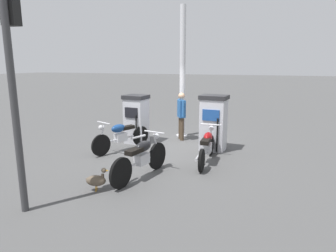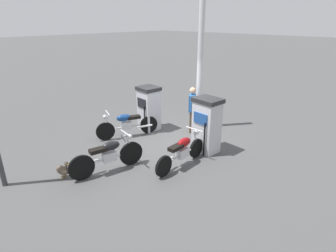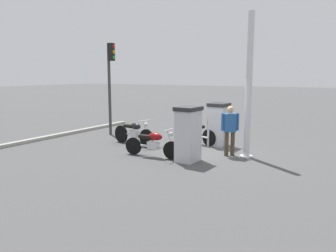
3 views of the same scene
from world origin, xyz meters
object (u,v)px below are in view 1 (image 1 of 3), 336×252
at_px(fuel_pump_near, 136,119).
at_px(fuel_pump_far, 213,123).
at_px(motorcycle_near_pump, 121,135).
at_px(motorcycle_far_pump, 207,146).
at_px(canopy_support_pole, 183,75).
at_px(wandering_duck, 96,180).
at_px(attendant_person, 181,113).
at_px(motorcycle_extra, 141,157).
at_px(roadside_traffic_light, 12,58).

height_order(fuel_pump_near, fuel_pump_far, fuel_pump_far).
height_order(motorcycle_near_pump, motorcycle_far_pump, motorcycle_near_pump).
bearing_deg(canopy_support_pole, wandering_duck, -2.56).
relative_size(motorcycle_near_pump, attendant_person, 1.24).
relative_size(fuel_pump_far, motorcycle_extra, 0.82).
relative_size(fuel_pump_near, motorcycle_near_pump, 0.78).
relative_size(wandering_duck, canopy_support_pole, 0.11).
bearing_deg(fuel_pump_far, canopy_support_pole, -134.71).
height_order(motorcycle_far_pump, roadside_traffic_light, roadside_traffic_light).
bearing_deg(motorcycle_far_pump, motorcycle_extra, -36.94).
bearing_deg(fuel_pump_far, motorcycle_near_pump, -68.81).
height_order(roadside_traffic_light, canopy_support_pole, canopy_support_pole).
height_order(fuel_pump_far, attendant_person, fuel_pump_far).
height_order(wandering_duck, roadside_traffic_light, roadside_traffic_light).
height_order(fuel_pump_near, attendant_person, attendant_person).
distance_m(fuel_pump_far, attendant_person, 1.52).
distance_m(motorcycle_far_pump, roadside_traffic_light, 4.86).
bearing_deg(roadside_traffic_light, wandering_duck, 145.09).
distance_m(fuel_pump_near, motorcycle_near_pump, 1.03).
relative_size(motorcycle_far_pump, wandering_duck, 3.90).
xyz_separation_m(attendant_person, canopy_support_pole, (-0.51, -0.13, 1.23)).
distance_m(motorcycle_extra, roadside_traffic_light, 3.24).
relative_size(fuel_pump_far, wandering_duck, 3.30).
bearing_deg(motorcycle_near_pump, motorcycle_extra, 40.12).
distance_m(fuel_pump_near, motorcycle_far_pump, 2.86).
height_order(fuel_pump_far, wandering_duck, fuel_pump_far).
bearing_deg(motorcycle_near_pump, fuel_pump_far, 111.19).
distance_m(motorcycle_near_pump, motorcycle_extra, 2.27).
bearing_deg(attendant_person, motorcycle_near_pump, -34.83).
distance_m(motorcycle_far_pump, motorcycle_extra, 1.93).
height_order(motorcycle_near_pump, roadside_traffic_light, roadside_traffic_light).
bearing_deg(attendant_person, fuel_pump_far, 55.65).
distance_m(motorcycle_far_pump, attendant_person, 2.48).
relative_size(roadside_traffic_light, canopy_support_pole, 0.87).
bearing_deg(canopy_support_pole, fuel_pump_far, 45.29).
bearing_deg(fuel_pump_far, roadside_traffic_light, -26.26).
xyz_separation_m(motorcycle_near_pump, roadside_traffic_light, (3.79, 0.18, 2.15)).
bearing_deg(wandering_duck, fuel_pump_near, -166.46).
bearing_deg(attendant_person, wandering_duck, -4.48).
bearing_deg(attendant_person, motorcycle_extra, 2.86).
relative_size(fuel_pump_near, attendant_person, 0.97).
distance_m(fuel_pump_far, motorcycle_near_pump, 2.75).
distance_m(motorcycle_extra, canopy_support_pole, 4.43).
xyz_separation_m(fuel_pump_near, attendant_person, (-0.86, 1.25, 0.12)).
bearing_deg(wandering_duck, canopy_support_pole, 177.44).
bearing_deg(roadside_traffic_light, motorcycle_near_pump, -177.23).
relative_size(motorcycle_extra, attendant_person, 1.25).
bearing_deg(roadside_traffic_light, motorcycle_far_pump, 145.90).
bearing_deg(motorcycle_extra, attendant_person, -177.14).
bearing_deg(motorcycle_far_pump, fuel_pump_far, -176.04).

